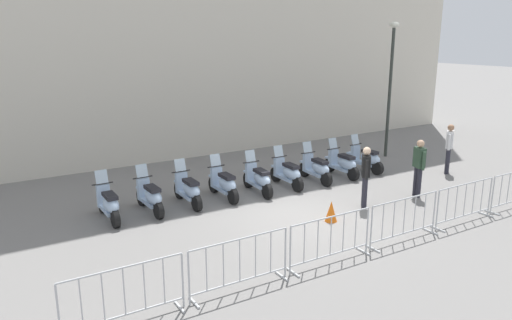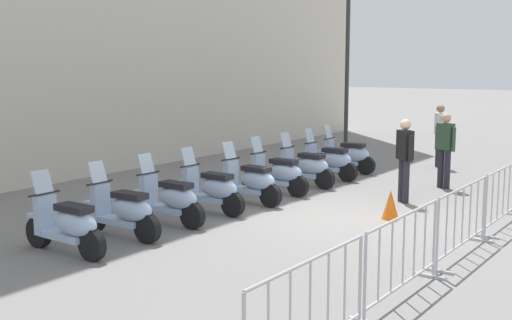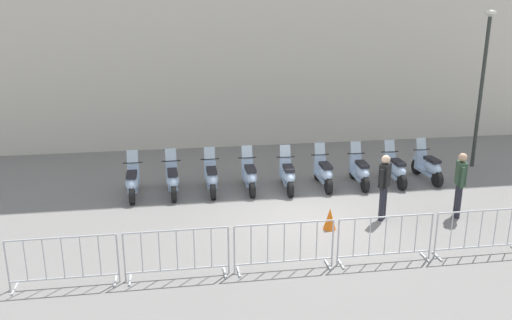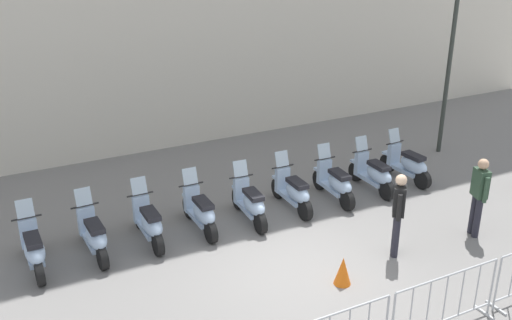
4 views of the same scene
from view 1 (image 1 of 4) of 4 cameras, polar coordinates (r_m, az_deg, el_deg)
The scene contains 20 objects.
ground_plane at distance 13.37m, azimuth 5.24°, elevation -6.45°, with size 120.00×120.00×0.00m, color slate.
motorcycle_0 at distance 13.37m, azimuth -16.69°, elevation -4.95°, with size 0.56×1.73×1.24m.
motorcycle_1 at distance 13.68m, azimuth -12.13°, elevation -4.20°, with size 0.56×1.72×1.24m.
motorcycle_2 at distance 14.06m, azimuth -7.82°, elevation -3.48°, with size 0.56×1.73×1.24m.
motorcycle_3 at distance 14.49m, azimuth -3.70°, elevation -2.80°, with size 0.56×1.73×1.24m.
motorcycle_4 at distance 14.92m, azimuth 0.32°, elevation -2.25°, with size 0.62×1.72×1.24m.
motorcycle_5 at distance 15.58m, azimuth 3.72°, elevation -1.55°, with size 0.57×1.73×1.24m.
motorcycle_6 at distance 16.20m, azimuth 7.05°, elevation -0.99°, with size 0.61×1.72×1.24m.
motorcycle_7 at distance 16.91m, azimuth 10.04°, elevation -0.43°, with size 0.56×1.73×1.24m.
motorcycle_8 at distance 17.71m, azimuth 12.62°, elevation 0.13°, with size 0.56×1.72×1.24m.
barrier_segment_0 at distance 8.81m, azimuth -15.00°, elevation -15.02°, with size 2.12×0.61×1.07m.
barrier_segment_1 at distance 9.54m, azimuth -1.89°, elevation -12.04°, with size 2.12×0.61×1.07m.
barrier_segment_2 at distance 10.68m, azimuth 8.65°, elevation -9.14°, with size 2.12×0.61×1.07m.
barrier_segment_3 at distance 12.13m, azimuth 16.79°, elevation -6.65°, with size 2.12×0.61×1.07m.
barrier_segment_4 at distance 13.78m, azimuth 23.04°, elevation -4.63°, with size 2.12×0.61×1.07m.
street_lamp at distance 19.64m, azimuth 15.35°, elevation 9.39°, with size 0.36×0.36×5.15m.
officer_near_row_end at distance 14.01m, azimuth 12.59°, elevation -1.51°, with size 0.41×0.42×1.73m.
officer_mid_plaza at distance 15.33m, azimuth 18.36°, elevation -0.51°, with size 0.34×0.51×1.73m.
officer_by_barriers at distance 18.20m, azimuth 21.48°, elevation 1.55°, with size 0.49×0.37×1.73m.
traffic_cone at distance 12.99m, azimuth 8.71°, elevation -5.90°, with size 0.32×0.32×0.55m, color orange.
Camera 1 is at (-8.30, -9.29, 4.83)m, focal length 34.50 mm.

